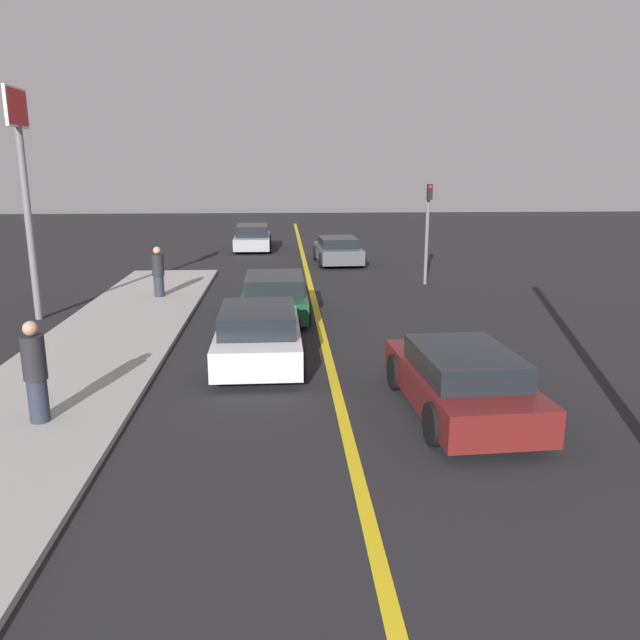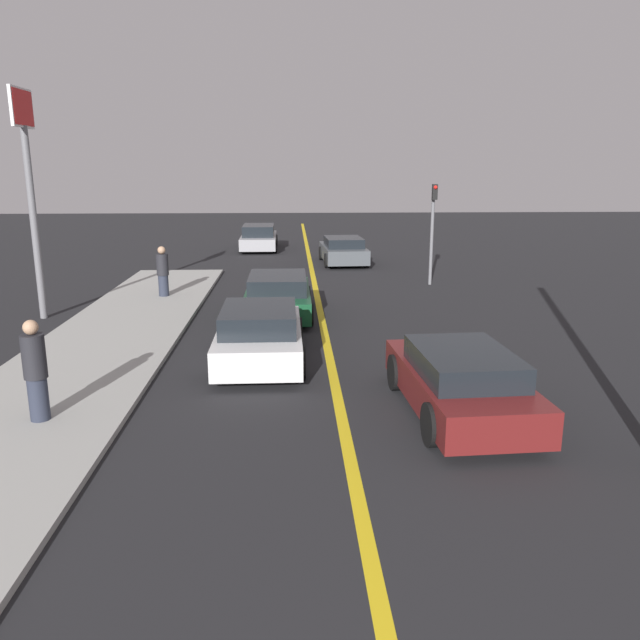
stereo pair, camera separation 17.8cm
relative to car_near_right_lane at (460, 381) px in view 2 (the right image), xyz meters
name	(u,v)px [view 2 (the right image)]	position (x,y,z in m)	size (l,w,h in m)	color
road_center_line	(319,308)	(-2.09, 8.63, -0.60)	(0.20, 60.00, 0.01)	gold
sidewalk_left	(86,363)	(-7.51, 3.15, -0.55)	(3.39, 25.04, 0.11)	#9E9E99
car_near_right_lane	(460,381)	(0.00, 0.00, 0.00)	(2.08, 4.24, 1.22)	maroon
car_ahead_center	(260,335)	(-3.66, 3.23, 0.02)	(1.99, 4.13, 1.28)	silver
car_far_distant	(278,296)	(-3.35, 7.69, 0.00)	(1.98, 4.22, 1.24)	#144728
car_parked_left_lot	(343,251)	(-0.59, 17.83, -0.01)	(2.10, 4.02, 1.20)	#4C5156
car_oncoming_far	(259,238)	(-4.67, 23.08, 0.02)	(1.99, 4.74, 1.31)	#9E9EA3
pedestrian_near_curb	(35,371)	(-7.20, -0.19, 0.37)	(0.38, 0.38, 1.73)	#282D3D
pedestrian_mid_group	(163,271)	(-7.18, 10.27, 0.32)	(0.39, 0.39, 1.65)	#282D3D
traffic_light	(433,223)	(2.22, 12.45, 1.67)	(0.18, 0.40, 3.67)	slate
roadside_sign	(27,163)	(-10.15, 7.71, 3.78)	(0.20, 1.36, 6.34)	slate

